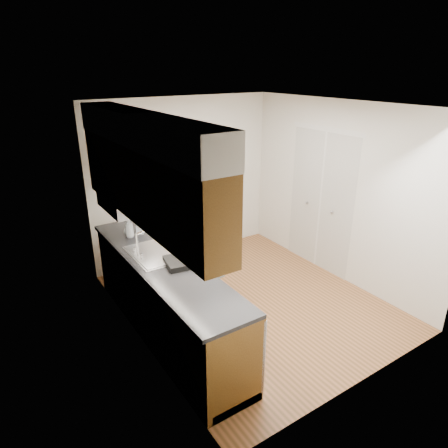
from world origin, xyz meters
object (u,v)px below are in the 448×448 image
at_px(soap_bottle_b, 139,226).
at_px(soap_bottle_c, 128,229).
at_px(soap_bottle_a, 129,227).
at_px(dish_rack, 185,261).
at_px(person, 211,234).

bearing_deg(soap_bottle_b, soap_bottle_c, 169.15).
xyz_separation_m(soap_bottle_a, soap_bottle_b, (0.15, 0.04, -0.03)).
bearing_deg(soap_bottle_c, soap_bottle_a, -98.29).
height_order(soap_bottle_c, dish_rack, soap_bottle_c).
xyz_separation_m(person, soap_bottle_b, (-0.64, 0.68, 0.02)).
height_order(person, soap_bottle_c, person).
relative_size(soap_bottle_a, soap_bottle_c, 1.82).
bearing_deg(person, soap_bottle_c, 58.63).
height_order(person, soap_bottle_a, person).
distance_m(soap_bottle_b, dish_rack, 1.05).
height_order(soap_bottle_a, soap_bottle_b, soap_bottle_a).
relative_size(soap_bottle_a, soap_bottle_b, 1.31).
xyz_separation_m(soap_bottle_a, dish_rack, (0.22, -1.00, -0.10)).
relative_size(soap_bottle_c, dish_rack, 0.38).
bearing_deg(soap_bottle_b, soap_bottle_a, -162.97).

